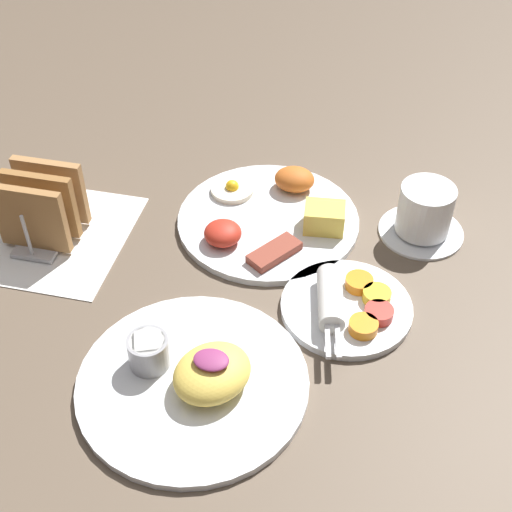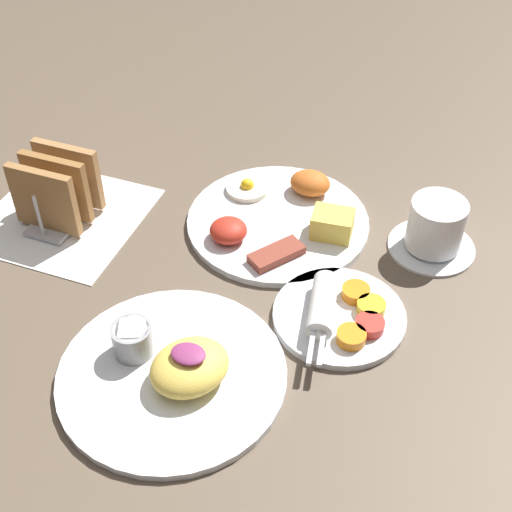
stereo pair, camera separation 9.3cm
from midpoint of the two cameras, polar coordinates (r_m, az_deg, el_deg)
The scene contains 7 objects.
ground_plane at distance 0.95m, azimuth -2.82°, elevation -1.87°, with size 3.00×3.00×0.00m, color brown.
napkin_flat at distance 1.06m, azimuth -12.72°, elevation 2.95°, with size 0.22×0.22×0.00m.
plate_breakfast at distance 1.02m, azimuth 4.61°, elevation 2.93°, with size 0.26×0.26×0.05m.
plate_condiments at distance 0.89m, azimuth 9.61°, elevation -4.85°, with size 0.17×0.18×0.04m.
plate_foreground at distance 0.83m, azimuth -3.45°, elevation -9.19°, with size 0.27×0.27×0.06m.
toast_rack at distance 1.03m, azimuth -13.13°, elevation 5.08°, with size 0.10×0.12×0.10m.
coffee_cup at distance 1.01m, azimuth 16.75°, elevation 2.02°, with size 0.12×0.12×0.08m.
Camera 2 is at (0.33, -0.60, 0.66)m, focal length 50.00 mm.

